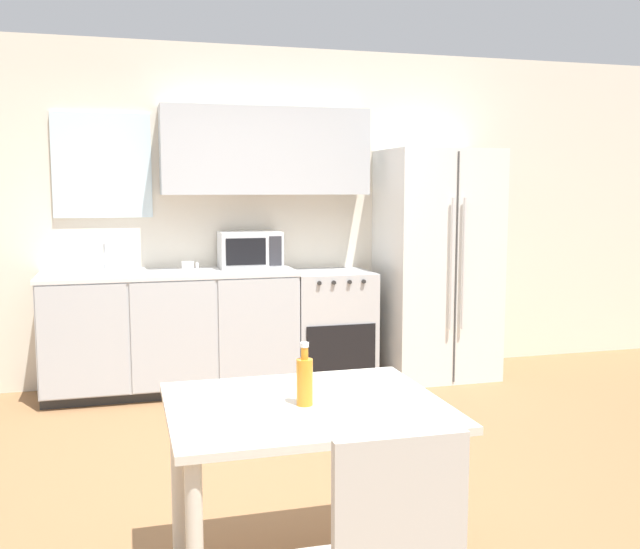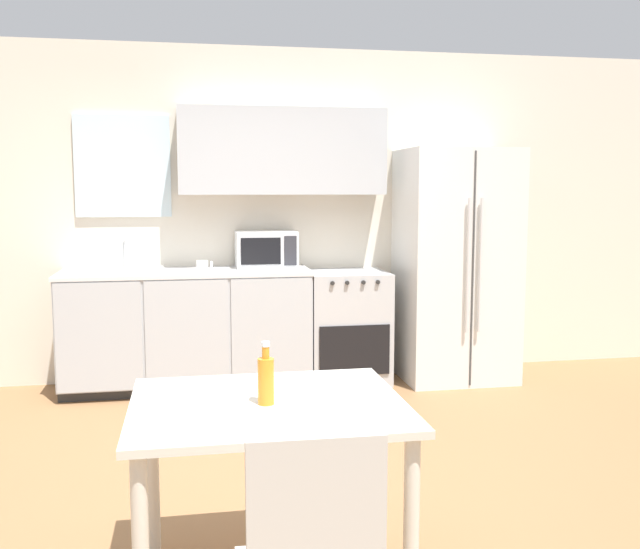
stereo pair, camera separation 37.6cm
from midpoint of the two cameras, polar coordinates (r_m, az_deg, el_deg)
The scene contains 10 objects.
ground_plane at distance 3.96m, azimuth -4.73°, elevation -16.38°, with size 12.00×12.00×0.00m, color olive.
wall_back at distance 5.87m, azimuth -8.70°, elevation 5.52°, with size 12.00×0.38×2.70m.
kitchen_counter at distance 5.64m, azimuth -13.68°, elevation -4.48°, with size 1.92×0.61×0.93m.
oven_range at distance 5.82m, azimuth -0.99°, elevation -4.17°, with size 0.64×0.60×0.90m.
refrigerator at distance 5.97m, azimuth 7.53°, elevation 0.83°, with size 0.89×0.77×1.88m.
kitchen_sink at distance 5.58m, azimuth -18.69°, elevation 0.20°, with size 0.59×0.45×0.24m.
microwave at distance 5.72m, azimuth -7.50°, elevation 1.96°, with size 0.49×0.31×0.29m.
coffee_mug at distance 5.44m, azimuth -12.42°, elevation 0.55°, with size 0.12×0.09×0.09m.
dining_table at distance 2.79m, azimuth -5.14°, elevation -12.41°, with size 1.04×0.86×0.76m.
drink_bottle at distance 2.70m, azimuth -5.28°, elevation -8.44°, with size 0.06×0.06×0.24m.
Camera 1 is at (-0.85, -3.54, 1.56)m, focal length 40.00 mm.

